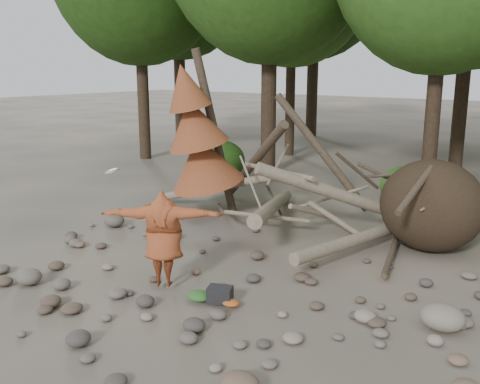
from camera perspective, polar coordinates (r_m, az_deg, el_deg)
The scene contains 12 objects.
ground at distance 9.87m, azimuth -3.37°, elevation -9.88°, with size 120.00×120.00×0.00m, color #514C44.
deadfall_pile at distance 12.18m, azimuth 17.05°, elevation -1.23°, with size 8.55×5.24×3.30m.
dead_conifer at distance 13.78m, azimuth -4.51°, elevation 5.86°, with size 2.06×2.16×4.35m.
bush_left at distance 18.40m, azimuth -2.26°, elevation 3.37°, with size 1.80×1.80×1.44m, color #244913.
bush_mid at distance 15.93m, azimuth 17.16°, elevation 0.65°, with size 1.40×1.40×1.12m, color #2F5C1A.
frisbee_thrower at distance 9.46m, azimuth -8.19°, elevation -4.94°, with size 2.85×1.62×1.89m.
backpack at distance 9.03m, azimuth -2.14°, elevation -11.21°, with size 0.40×0.27×0.27m, color black.
cloth_green at distance 9.16m, azimuth -4.45°, elevation -11.26°, with size 0.42×0.35×0.16m, color #2E6327.
cloth_orange at distance 8.95m, azimuth -1.02°, elevation -12.01°, with size 0.30×0.25×0.11m, color #B5571F.
boulder_front_left at distance 10.55m, azimuth -21.60°, elevation -8.39°, with size 0.50×0.45×0.30m, color #676055.
boulder_mid_right at distance 8.78m, azimuth 20.78°, elevation -12.38°, with size 0.67×0.60×0.40m, color gray.
boulder_mid_left at distance 13.59m, azimuth -13.27°, elevation -2.97°, with size 0.53×0.48×0.32m, color #5D554E.
Camera 1 is at (5.83, -6.95, 3.87)m, focal length 40.00 mm.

